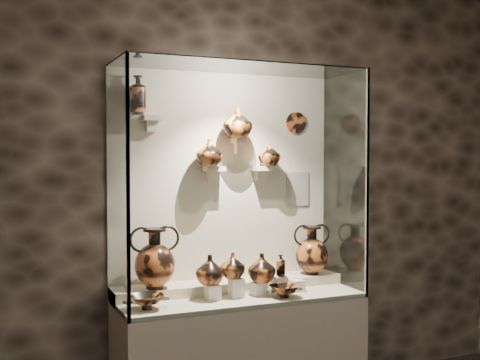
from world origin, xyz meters
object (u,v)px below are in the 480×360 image
Objects in this scene: jug_a at (210,270)px; jug_b at (233,265)px; ovoid_vase_b at (238,123)px; jug_c at (262,268)px; lekythos_small at (281,264)px; amphora_left at (155,258)px; kylix_left at (147,300)px; amphora_right at (312,250)px; ovoid_vase_a at (209,153)px; lekythos_tall at (138,93)px; kylix_right at (284,290)px; ovoid_vase_c at (269,154)px.

jug_b is (0.17, 0.00, 0.02)m from jug_a.
jug_c is at bearing -92.50° from ovoid_vase_b.
lekythos_small is (0.52, -0.03, 0.01)m from jug_a.
amphora_left is 1.12m from ovoid_vase_b.
jug_b is 0.63× the size of kylix_left.
jug_a is (-0.89, -0.18, -0.05)m from amphora_right.
jug_b is at bearing -140.57° from ovoid_vase_b.
amphora_left is 2.09× the size of ovoid_vase_a.
amphora_left reaches higher than kylix_left.
jug_a is 0.82m from ovoid_vase_a.
lekythos_tall is 0.74m from ovoid_vase_b.
ovoid_vase_a is at bearing 99.47° from jug_b.
kylix_left is at bearing -133.67° from amphora_left.
jug_a is at bearing -152.38° from amphora_right.
kylix_right is at bearing -3.83° from lekythos_tall.
ovoid_vase_a is 0.88× the size of ovoid_vase_b.
amphora_right is at bearing -17.05° from amphora_left.
ovoid_vase_b reaches higher than amphora_left.
jug_b is (-0.72, -0.18, -0.03)m from amphora_right.
ovoid_vase_c reaches higher than amphora_right.
amphora_right is at bearing 4.07° from jug_b.
amphora_left is 1.14m from ovoid_vase_c.
kylix_left is at bearing -152.53° from amphora_right.
amphora_right is at bearing 31.70° from kylix_right.
kylix_right is 1.22m from ovoid_vase_b.
lekythos_tall reaches higher than amphora_right.
amphora_left reaches higher than kylix_right.
kylix_right is at bearing -27.74° from kylix_left.
amphora_right is 2.13× the size of ovoid_vase_c.
ovoid_vase_c is (0.98, -0.02, -0.41)m from lekythos_tall.
jug_a is at bearing 166.54° from lekythos_small.
ovoid_vase_b is at bearing 109.88° from kylix_right.
kylix_left is 1.63× the size of ovoid_vase_c.
ovoid_vase_a is at bearing 6.53° from kylix_left.
ovoid_vase_c reaches higher than lekythos_small.
kylix_left is 0.94m from kylix_right.
jug_a is at bearing -11.74° from lekythos_tall.
lekythos_tall reaches higher than ovoid_vase_a.
ovoid_vase_c is (0.19, 0.27, 0.78)m from jug_c.
amphora_right is at bearing 17.01° from lekythos_tall.
jug_c is 0.90× the size of ovoid_vase_b.
ovoid_vase_b is (0.63, 0.06, 0.92)m from amphora_left.
ovoid_vase_b is at bearing -173.92° from ovoid_vase_c.
amphora_left is 1.37× the size of lekythos_tall.
kylix_right is (0.11, -0.12, -0.14)m from jug_c.
amphora_left is at bearing 165.26° from ovoid_vase_b.
jug_a is 0.72× the size of kylix_left.
jug_c is at bearing -32.68° from amphora_left.
kylix_left is at bearing 178.19° from jug_b.
ovoid_vase_a reaches higher than kylix_left.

